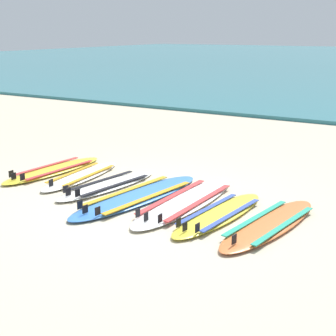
# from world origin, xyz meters

# --- Properties ---
(ground_plane) EXTENTS (80.00, 80.00, 0.00)m
(ground_plane) POSITION_xyz_m (0.00, 0.00, 0.00)
(ground_plane) COLOR #C1B599
(surfboard_0) EXTENTS (0.74, 2.15, 0.18)m
(surfboard_0) POSITION_xyz_m (-2.27, 0.58, 0.04)
(surfboard_0) COLOR yellow
(surfboard_0) RESTS_ON ground
(surfboard_1) EXTENTS (0.56, 1.93, 0.18)m
(surfboard_1) POSITION_xyz_m (-1.62, 0.56, 0.04)
(surfboard_1) COLOR white
(surfboard_1) RESTS_ON ground
(surfboard_2) EXTENTS (0.84, 2.04, 0.18)m
(surfboard_2) POSITION_xyz_m (-0.93, 0.37, 0.04)
(surfboard_2) COLOR white
(surfboard_2) RESTS_ON ground
(surfboard_3) EXTENTS (1.06, 2.64, 0.18)m
(surfboard_3) POSITION_xyz_m (-0.24, 0.18, 0.04)
(surfboard_3) COLOR #3875CC
(surfboard_3) RESTS_ON ground
(surfboard_4) EXTENTS (0.74, 2.53, 0.18)m
(surfboard_4) POSITION_xyz_m (0.48, 0.33, 0.04)
(surfboard_4) COLOR white
(surfboard_4) RESTS_ON ground
(surfboard_5) EXTENTS (0.75, 2.07, 0.18)m
(surfboard_5) POSITION_xyz_m (1.10, 0.12, 0.04)
(surfboard_5) COLOR yellow
(surfboard_5) RESTS_ON ground
(surfboard_6) EXTENTS (0.88, 2.24, 0.18)m
(surfboard_6) POSITION_xyz_m (1.79, 0.13, 0.04)
(surfboard_6) COLOR orange
(surfboard_6) RESTS_ON ground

